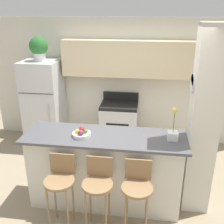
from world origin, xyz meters
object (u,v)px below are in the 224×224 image
at_px(potted_plant_on_fridge, 39,48).
at_px(orchid_vase, 173,132).
at_px(bar_stool_right, 137,188).
at_px(stove_range, 119,124).
at_px(fruit_bowl, 82,133).
at_px(refrigerator, 44,103).
at_px(bar_stool_left, 60,181).
at_px(bar_stool_mid, 98,184).

xyz_separation_m(potted_plant_on_fridge, orchid_vase, (2.46, -1.72, -0.80)).
relative_size(bar_stool_right, orchid_vase, 2.23).
bearing_deg(stove_range, potted_plant_on_fridge, -177.36).
height_order(stove_range, orchid_vase, orchid_vase).
distance_m(stove_range, fruit_bowl, 2.01).
height_order(stove_range, bar_stool_right, stove_range).
distance_m(refrigerator, stove_range, 1.61).
bearing_deg(bar_stool_right, bar_stool_left, 180.00).
xyz_separation_m(stove_range, orchid_vase, (0.90, -1.79, 0.74)).
bearing_deg(refrigerator, bar_stool_mid, -55.19).
bearing_deg(bar_stool_right, stove_range, 101.74).
bearing_deg(stove_range, bar_stool_mid, -90.04).
distance_m(stove_range, bar_stool_left, 2.37).
bearing_deg(fruit_bowl, potted_plant_on_fridge, 125.00).
xyz_separation_m(bar_stool_mid, orchid_vase, (0.90, 0.52, 0.53)).
xyz_separation_m(bar_stool_mid, fruit_bowl, (-0.30, 0.44, 0.46)).
height_order(bar_stool_right, potted_plant_on_fridge, potted_plant_on_fridge).
xyz_separation_m(bar_stool_right, potted_plant_on_fridge, (-2.04, 2.24, 1.33)).
height_order(bar_stool_mid, fruit_bowl, fruit_bowl).
bearing_deg(potted_plant_on_fridge, orchid_vase, -35.02).
height_order(refrigerator, stove_range, refrigerator).
bearing_deg(fruit_bowl, bar_stool_right, -29.60).
distance_m(bar_stool_left, orchid_vase, 1.57).
xyz_separation_m(orchid_vase, fruit_bowl, (-1.20, -0.07, -0.07)).
bearing_deg(bar_stool_mid, refrigerator, 124.81).
height_order(stove_range, fruit_bowl, fruit_bowl).
bearing_deg(stove_range, fruit_bowl, -99.18).
bearing_deg(orchid_vase, potted_plant_on_fridge, 144.98).
distance_m(bar_stool_right, orchid_vase, 0.85).
xyz_separation_m(bar_stool_left, bar_stool_mid, (0.48, 0.00, 0.00)).
bearing_deg(stove_range, refrigerator, -177.35).
bearing_deg(fruit_bowl, stove_range, 80.82).
xyz_separation_m(bar_stool_left, potted_plant_on_fridge, (-1.07, 2.24, 1.33)).
relative_size(bar_stool_right, potted_plant_on_fridge, 2.17).
bearing_deg(bar_stool_left, stove_range, 78.19).
xyz_separation_m(bar_stool_mid, bar_stool_right, (0.48, 0.00, 0.00)).
height_order(bar_stool_mid, potted_plant_on_fridge, potted_plant_on_fridge).
xyz_separation_m(refrigerator, bar_stool_right, (2.04, -2.24, -0.20)).
relative_size(potted_plant_on_fridge, orchid_vase, 1.03).
distance_m(bar_stool_right, potted_plant_on_fridge, 3.30).
bearing_deg(bar_stool_mid, fruit_bowl, 124.04).
distance_m(bar_stool_mid, orchid_vase, 1.16).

